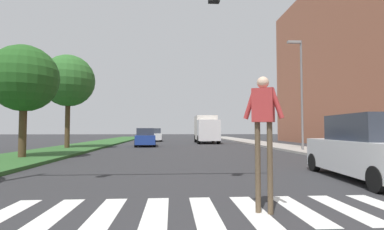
% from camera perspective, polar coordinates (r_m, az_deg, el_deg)
% --- Properties ---
extents(ground_plane, '(140.00, 140.00, 0.00)m').
position_cam_1_polar(ground_plane, '(29.04, -2.68, -5.83)').
color(ground_plane, '#2D2D30').
extents(crosswalk, '(7.65, 2.20, 0.01)m').
position_cam_1_polar(crosswalk, '(5.75, 2.45, -18.05)').
color(crosswalk, silver).
rests_on(crosswalk, ground_plane).
extents(median_strip, '(4.18, 64.00, 0.15)m').
position_cam_1_polar(median_strip, '(28.07, -19.64, -5.62)').
color(median_strip, '#2D5B28').
rests_on(median_strip, ground_plane).
extents(tree_mid, '(3.36, 3.36, 5.64)m').
position_cam_1_polar(tree_mid, '(17.26, -29.66, 6.10)').
color(tree_mid, '#4C3823').
rests_on(tree_mid, median_strip).
extents(tree_far, '(3.94, 3.94, 7.07)m').
position_cam_1_polar(tree_far, '(24.59, -22.76, 6.07)').
color(tree_far, '#4C3823').
rests_on(tree_far, median_strip).
extents(sidewalk_right, '(3.00, 64.00, 0.15)m').
position_cam_1_polar(sidewalk_right, '(28.60, 15.32, -5.63)').
color(sidewalk_right, '#9E9991').
rests_on(sidewalk_right, ground_plane).
extents(traffic_light_gantry, '(8.13, 0.30, 6.00)m').
position_cam_1_polar(traffic_light_gantry, '(8.45, -29.10, 17.00)').
color(traffic_light_gantry, gold).
rests_on(traffic_light_gantry, median_strip).
extents(street_lamp_right, '(1.02, 0.24, 7.50)m').
position_cam_1_polar(street_lamp_right, '(21.64, 20.18, 5.52)').
color(street_lamp_right, slate).
rests_on(street_lamp_right, sidewalk_right).
extents(pedestrian_performer, '(0.70, 0.44, 2.49)m').
position_cam_1_polar(pedestrian_performer, '(5.56, 13.60, -1.21)').
color(pedestrian_performer, brown).
rests_on(pedestrian_performer, ground_plane).
extents(suv_crossing, '(2.27, 4.73, 1.97)m').
position_cam_1_polar(suv_crossing, '(10.39, 30.94, -5.64)').
color(suv_crossing, silver).
rests_on(suv_crossing, ground_plane).
extents(sedan_midblock, '(2.08, 4.26, 1.65)m').
position_cam_1_polar(sedan_midblock, '(27.28, -8.98, -4.38)').
color(sedan_midblock, navy).
rests_on(sedan_midblock, ground_plane).
extents(sedan_distant, '(2.12, 4.43, 1.69)m').
position_cam_1_polar(sedan_distant, '(38.97, -7.27, -3.90)').
color(sedan_distant, silver).
rests_on(sedan_distant, ground_plane).
extents(truck_box_delivery, '(2.40, 6.20, 3.10)m').
position_cam_1_polar(truck_box_delivery, '(33.54, 2.76, -2.64)').
color(truck_box_delivery, silver).
rests_on(truck_box_delivery, ground_plane).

